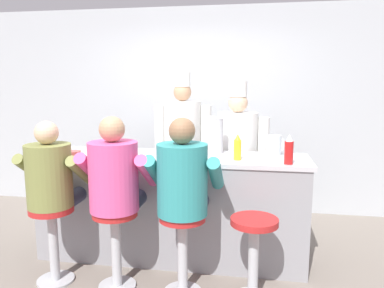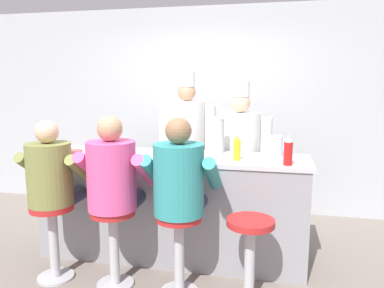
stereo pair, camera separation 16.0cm
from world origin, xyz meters
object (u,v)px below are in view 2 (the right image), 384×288
(water_pitcher_clear, at_px, (275,146))
(breakfast_plate, at_px, (99,154))
(diner_seated_olive, at_px, (52,180))
(coffee_mug_tan, at_px, (61,145))
(mustard_bottle_yellow, at_px, (237,148))
(cook_in_whites_far, at_px, (239,154))
(cereal_bowl, at_px, (75,153))
(hot_sauce_bottle_orange, at_px, (192,153))
(diner_seated_teal, at_px, (180,185))
(empty_stool_round, at_px, (250,247))
(diner_seated_pink, at_px, (113,181))
(ketchup_bottle_red, at_px, (288,151))
(cup_stack_steel, at_px, (219,136))
(cook_in_whites_near, at_px, (187,140))

(water_pitcher_clear, xyz_separation_m, breakfast_plate, (-1.64, -0.37, -0.08))
(water_pitcher_clear, height_order, diner_seated_olive, diner_seated_olive)
(coffee_mug_tan, bearing_deg, mustard_bottle_yellow, -5.33)
(water_pitcher_clear, xyz_separation_m, cook_in_whites_far, (-0.37, 0.40, -0.17))
(breakfast_plate, bearing_deg, water_pitcher_clear, 12.72)
(water_pitcher_clear, distance_m, cook_in_whites_far, 0.58)
(cereal_bowl, distance_m, coffee_mug_tan, 0.45)
(hot_sauce_bottle_orange, xyz_separation_m, cereal_bowl, (-1.14, -0.01, -0.04))
(diner_seated_teal, relative_size, empty_stool_round, 2.13)
(diner_seated_olive, height_order, diner_seated_pink, diner_seated_pink)
(mustard_bottle_yellow, relative_size, diner_seated_teal, 0.16)
(coffee_mug_tan, distance_m, empty_stool_round, 2.23)
(ketchup_bottle_red, height_order, diner_seated_teal, diner_seated_teal)
(mustard_bottle_yellow, bearing_deg, water_pitcher_clear, 40.45)
(cook_in_whites_far, bearing_deg, empty_stool_round, -80.68)
(water_pitcher_clear, distance_m, breakfast_plate, 1.68)
(ketchup_bottle_red, height_order, hot_sauce_bottle_orange, ketchup_bottle_red)
(cereal_bowl, relative_size, cup_stack_steel, 0.41)
(ketchup_bottle_red, xyz_separation_m, cook_in_whites_far, (-0.48, 0.80, -0.20))
(hot_sauce_bottle_orange, xyz_separation_m, coffee_mug_tan, (-1.47, 0.29, -0.03))
(hot_sauce_bottle_orange, bearing_deg, diner_seated_pink, -146.42)
(cereal_bowl, relative_size, cook_in_whites_far, 0.08)
(cook_in_whites_far, bearing_deg, cup_stack_steel, -114.03)
(water_pitcher_clear, distance_m, cook_in_whites_near, 1.42)
(water_pitcher_clear, height_order, diner_seated_teal, diner_seated_teal)
(mustard_bottle_yellow, distance_m, cook_in_whites_far, 0.72)
(diner_seated_teal, bearing_deg, diner_seated_pink, 179.99)
(coffee_mug_tan, height_order, empty_stool_round, coffee_mug_tan)
(ketchup_bottle_red, relative_size, diner_seated_pink, 0.18)
(diner_seated_pink, relative_size, empty_stool_round, 2.13)
(hot_sauce_bottle_orange, bearing_deg, ketchup_bottle_red, 0.73)
(ketchup_bottle_red, bearing_deg, cup_stack_steel, 147.33)
(diner_seated_olive, relative_size, empty_stool_round, 2.06)
(hot_sauce_bottle_orange, xyz_separation_m, cup_stack_steel, (0.18, 0.43, 0.10))
(breakfast_plate, bearing_deg, cook_in_whites_near, 66.49)
(diner_seated_olive, distance_m, diner_seated_pink, 0.57)
(breakfast_plate, xyz_separation_m, diner_seated_teal, (0.90, -0.42, -0.13))
(cereal_bowl, distance_m, cook_in_whites_far, 1.70)
(cup_stack_steel, distance_m, diner_seated_olive, 1.59)
(diner_seated_olive, height_order, cook_in_whites_far, cook_in_whites_far)
(cup_stack_steel, bearing_deg, diner_seated_teal, -103.44)
(cook_in_whites_far, bearing_deg, diner_seated_olive, -141.36)
(hot_sauce_bottle_orange, bearing_deg, water_pitcher_clear, 29.40)
(cook_in_whites_near, bearing_deg, empty_stool_round, -62.50)
(cereal_bowl, xyz_separation_m, diner_seated_teal, (1.12, -0.37, -0.15))
(diner_seated_teal, bearing_deg, ketchup_bottle_red, 25.31)
(mustard_bottle_yellow, height_order, cook_in_whites_near, cook_in_whites_near)
(diner_seated_olive, bearing_deg, ketchup_bottle_red, 11.46)
(diner_seated_pink, height_order, cook_in_whites_far, cook_in_whites_far)
(empty_stool_round, xyz_separation_m, cook_in_whites_far, (-0.20, 1.23, 0.50))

